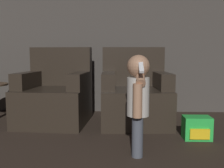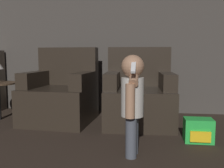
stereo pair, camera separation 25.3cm
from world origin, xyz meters
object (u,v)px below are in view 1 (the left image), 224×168
armchair_left (55,96)px  person_toddler (138,97)px  armchair_right (135,97)px  toy_backpack (197,128)px

armchair_left → person_toddler: (0.99, -1.05, 0.17)m
armchair_left → armchair_right: size_ratio=1.00×
person_toddler → toy_backpack: bearing=129.9°
armchair_left → armchair_right: 1.02m
armchair_left → toy_backpack: 1.76m
armchair_left → person_toddler: 1.46m
armchair_left → armchair_right: bearing=4.0°
person_toddler → toy_backpack: (0.64, 0.43, -0.40)m
armchair_right → toy_backpack: 0.90m
armchair_right → person_toddler: armchair_right is taller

